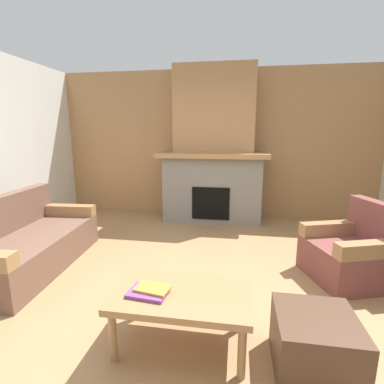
{
  "coord_description": "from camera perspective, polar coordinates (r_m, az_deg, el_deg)",
  "views": [
    {
      "loc": [
        0.44,
        -2.47,
        1.58
      ],
      "look_at": [
        -0.08,
        0.75,
        0.89
      ],
      "focal_mm": 26.59,
      "sensor_mm": 36.0,
      "label": 1
    }
  ],
  "objects": [
    {
      "name": "armchair",
      "position": [
        3.59,
        29.47,
        -10.67
      ],
      "size": [
        0.96,
        0.96,
        0.85
      ],
      "color": "brown",
      "rests_on": "ground"
    },
    {
      "name": "ottoman",
      "position": [
        2.29,
        23.39,
        -26.13
      ],
      "size": [
        0.52,
        0.52,
        0.4
      ],
      "primitive_type": "cube",
      "color": "#4C3323",
      "rests_on": "ground"
    },
    {
      "name": "wall_back_wood_panel",
      "position": [
        5.49,
        4.69,
        9.52
      ],
      "size": [
        6.0,
        0.12,
        2.7
      ],
      "primitive_type": "cube",
      "color": "#A87A4C",
      "rests_on": "ground"
    },
    {
      "name": "book_stack_near_edge",
      "position": [
        2.2,
        -8.5,
        -19.05
      ],
      "size": [
        0.31,
        0.23,
        0.04
      ],
      "color": "#7A3D84",
      "rests_on": "coffee_table"
    },
    {
      "name": "coffee_table",
      "position": [
        2.23,
        -2.05,
        -20.63
      ],
      "size": [
        1.0,
        0.6,
        0.43
      ],
      "color": "#997047",
      "rests_on": "ground"
    },
    {
      "name": "fireplace",
      "position": [
        5.13,
        4.31,
        7.27
      ],
      "size": [
        1.9,
        0.82,
        2.7
      ],
      "color": "gray",
      "rests_on": "ground"
    },
    {
      "name": "ground",
      "position": [
        2.96,
        -0.83,
        -20.23
      ],
      "size": [
        9.0,
        9.0,
        0.0
      ],
      "primitive_type": "plane",
      "color": "#9E754C"
    },
    {
      "name": "couch",
      "position": [
        3.92,
        -30.32,
        -9.04
      ],
      "size": [
        0.97,
        1.86,
        0.85
      ],
      "color": "brown",
      "rests_on": "ground"
    }
  ]
}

